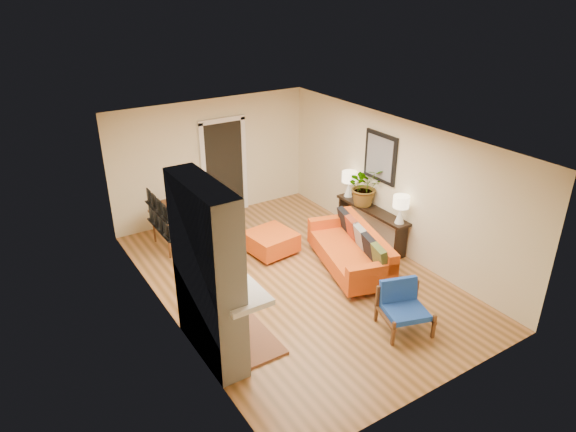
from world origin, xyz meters
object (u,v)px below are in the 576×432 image
Objects in this scene: lamp_near at (401,206)px; console_table at (372,215)px; ottoman at (271,241)px; houseplant at (365,186)px; lamp_far at (349,181)px; sofa at (353,250)px; dining_table at (176,220)px; blue_chair at (403,304)px.

console_table is at bearing 90.00° from lamp_near.
ottoman is 2.16m from houseplant.
lamp_far reaches higher than console_table.
sofa is 1.80m from lamp_far.
sofa is at bearing -124.66° from lamp_far.
console_table is (0.95, 0.61, 0.22)m from sofa.
ottoman is 0.50× the size of console_table.
sofa is at bearing -52.65° from ottoman.
dining_table reaches higher than console_table.
console_table is at bearing -19.38° from ottoman.
houseplant is at bearing 90.57° from lamp_near.
lamp_near is 1.51m from lamp_far.
ottoman is at bearing -177.67° from lamp_far.
houseplant reaches higher than ottoman.
dining_table is (-1.92, 4.30, 0.16)m from blue_chair.
sofa is 1.42× the size of dining_table.
sofa is 2.59× the size of blue_chair.
blue_chair is 1.61× the size of lamp_far.
blue_chair is 2.25m from lamp_near.
dining_table is at bearing 153.11° from houseplant.
dining_table is 3.58m from lamp_far.
dining_table is 4.32m from lamp_near.
lamp_far is at bearing 90.00° from console_table.
lamp_far is (1.42, 3.13, 0.67)m from blue_chair.
sofa is 1.82m from blue_chair.
blue_chair is 4.71m from dining_table.
lamp_near is 0.67× the size of houseplant.
ottoman is at bearing -41.49° from dining_table.
ottoman is (-0.98, 1.29, -0.12)m from sofa.
houseplant is at bearing 61.59° from blue_chair.
sofa reaches higher than blue_chair.
dining_table is at bearing 114.11° from blue_chair.
blue_chair reaches higher than ottoman.
ottoman is 2.10m from lamp_far.
lamp_near reaches higher than ottoman.
lamp_near and lamp_far have the same top height.
dining_table is 2.94× the size of lamp_far.
sofa is 1.22× the size of console_table.
houseplant is (-0.01, -0.52, 0.07)m from lamp_far.
lamp_near is at bearing -8.89° from sofa.
blue_chair is at bearing -118.41° from houseplant.
console_table is at bearing -87.61° from houseplant.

